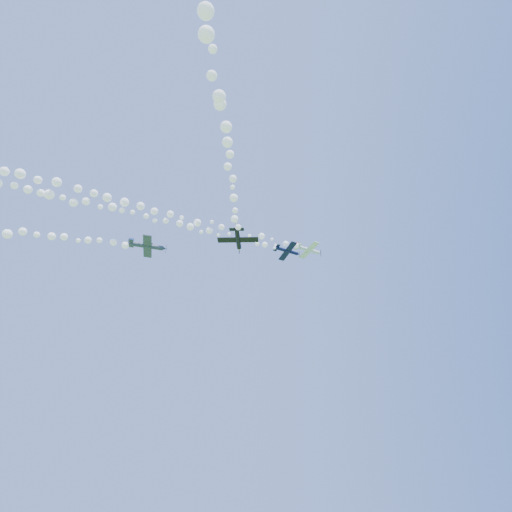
{
  "coord_description": "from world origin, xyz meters",
  "views": [
    {
      "loc": [
        3.09,
        -78.83,
        2.0
      ],
      "look_at": [
        6.89,
        -7.99,
        47.67
      ],
      "focal_mm": 30.0,
      "sensor_mm": 36.0,
      "label": 1
    }
  ],
  "objects_px": {
    "plane_navy": "(287,251)",
    "plane_grey": "(147,246)",
    "plane_black": "(238,239)",
    "plane_white": "(309,250)"
  },
  "relations": [
    {
      "from": "plane_navy",
      "to": "plane_black",
      "type": "height_order",
      "value": "plane_navy"
    },
    {
      "from": "plane_white",
      "to": "plane_black",
      "type": "bearing_deg",
      "value": -146.4
    },
    {
      "from": "plane_white",
      "to": "plane_navy",
      "type": "xyz_separation_m",
      "value": [
        -4.9,
        -1.83,
        -1.66
      ]
    },
    {
      "from": "plane_navy",
      "to": "plane_grey",
      "type": "xyz_separation_m",
      "value": [
        -27.41,
        -6.84,
        -4.38
      ]
    },
    {
      "from": "plane_grey",
      "to": "plane_black",
      "type": "xyz_separation_m",
      "value": [
        16.93,
        -13.36,
        -7.15
      ]
    },
    {
      "from": "plane_navy",
      "to": "plane_grey",
      "type": "bearing_deg",
      "value": 173.74
    },
    {
      "from": "plane_white",
      "to": "plane_navy",
      "type": "height_order",
      "value": "plane_white"
    },
    {
      "from": "plane_white",
      "to": "plane_black",
      "type": "xyz_separation_m",
      "value": [
        -15.38,
        -22.02,
        -13.19
      ]
    },
    {
      "from": "plane_grey",
      "to": "plane_black",
      "type": "relative_size",
      "value": 1.22
    },
    {
      "from": "plane_navy",
      "to": "plane_grey",
      "type": "height_order",
      "value": "plane_navy"
    }
  ]
}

